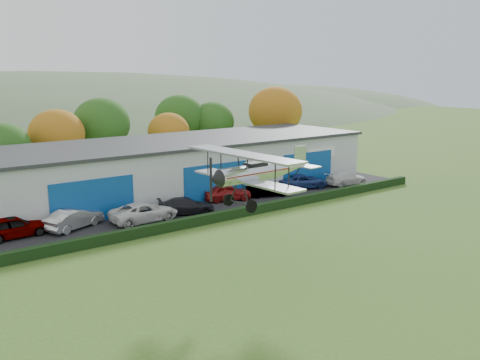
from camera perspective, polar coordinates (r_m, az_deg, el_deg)
ground at (r=30.30m, az=13.37°, el=-11.83°), size 300.00×300.00×0.00m
apron at (r=47.26m, az=-4.00°, el=-2.89°), size 48.00×9.00×0.05m
hedge at (r=43.33m, az=-0.56°, el=-3.71°), size 46.00×0.60×0.80m
hangar at (r=53.54m, az=-6.29°, el=1.69°), size 40.60×12.60×5.30m
tree_belt at (r=62.66m, az=-15.58°, el=5.52°), size 75.70×13.22×10.12m
car_0 at (r=41.46m, az=-23.83°, el=-4.77°), size 4.99×2.26×1.66m
car_1 at (r=42.23m, az=-17.90°, el=-4.08°), size 5.12×3.48×1.60m
car_2 at (r=42.80m, az=-10.57°, el=-3.51°), size 5.69×2.71×1.57m
car_3 at (r=44.62m, az=-6.00°, el=-2.85°), size 5.21×3.54×1.40m
car_4 at (r=48.95m, az=-1.44°, el=-1.37°), size 4.98×3.13×1.58m
car_5 at (r=50.69m, az=3.15°, el=-1.03°), size 4.50×2.88×1.40m
car_6 at (r=54.56m, az=6.96°, el=-0.14°), size 5.81×3.97×1.48m
car_7 at (r=56.95m, az=11.71°, el=0.17°), size 5.09×2.68×1.41m
biplane at (r=30.43m, az=1.91°, el=1.05°), size 7.65×8.77×3.28m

